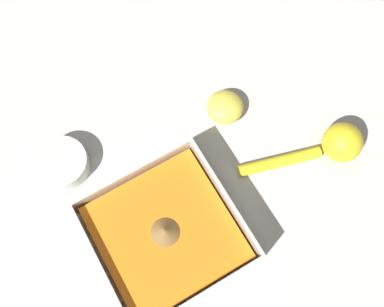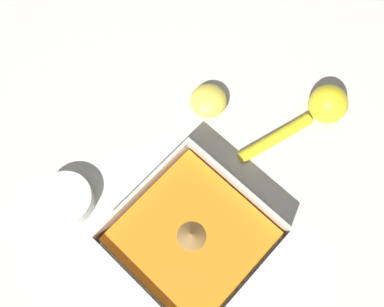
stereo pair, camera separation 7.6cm
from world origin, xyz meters
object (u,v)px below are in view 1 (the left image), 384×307
object	(u,v)px
spice_bowl	(62,164)
lemon_squeezer	(332,145)
lemon_half	(225,107)
square_dish	(166,235)

from	to	relation	value
spice_bowl	lemon_squeezer	distance (m)	0.47
spice_bowl	lemon_squeezer	xyz separation A→B (m)	(-0.42, 0.21, 0.02)
lemon_half	square_dish	bearing A→B (deg)	36.25
lemon_squeezer	lemon_half	bearing A→B (deg)	142.17
spice_bowl	lemon_half	bearing A→B (deg)	170.60
spice_bowl	square_dish	bearing A→B (deg)	115.56
square_dish	spice_bowl	distance (m)	0.22
lemon_squeezer	spice_bowl	bearing A→B (deg)	169.29
square_dish	lemon_squeezer	size ratio (longest dim) A/B	1.06
spice_bowl	lemon_half	size ratio (longest dim) A/B	1.38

